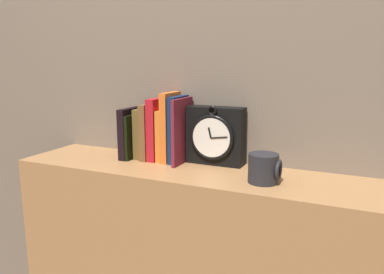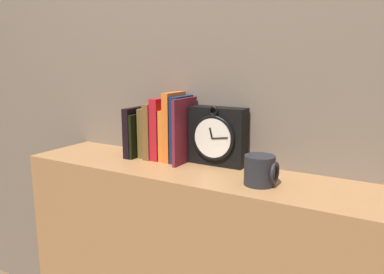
{
  "view_description": "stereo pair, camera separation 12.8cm",
  "coord_description": "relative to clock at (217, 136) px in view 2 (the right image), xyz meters",
  "views": [
    {
      "loc": [
        0.52,
        -1.15,
        1.29
      ],
      "look_at": [
        0.0,
        0.0,
        1.03
      ],
      "focal_mm": 35.0,
      "sensor_mm": 36.0,
      "label": 1
    },
    {
      "loc": [
        0.63,
        -1.09,
        1.29
      ],
      "look_at": [
        0.0,
        0.0,
        1.03
      ],
      "focal_mm": 35.0,
      "sensor_mm": 36.0,
      "label": 2
    }
  ],
  "objects": [
    {
      "name": "book_slot8_maroon",
      "position": [
        -0.11,
        -0.04,
        0.02
      ],
      "size": [
        0.01,
        0.16,
        0.24
      ],
      "color": "maroon",
      "rests_on": "bookshelf"
    },
    {
      "name": "mug",
      "position": [
        0.22,
        -0.14,
        -0.06
      ],
      "size": [
        0.1,
        0.09,
        0.09
      ],
      "color": "#232328",
      "rests_on": "bookshelf"
    },
    {
      "name": "book_slot3_brown",
      "position": [
        -0.26,
        -0.03,
        0.0
      ],
      "size": [
        0.03,
        0.13,
        0.21
      ],
      "color": "brown",
      "rests_on": "bookshelf"
    },
    {
      "name": "book_slot4_red",
      "position": [
        -0.23,
        -0.02,
        0.01
      ],
      "size": [
        0.03,
        0.13,
        0.24
      ],
      "color": "#B41721",
      "rests_on": "bookshelf"
    },
    {
      "name": "book_slot1_black",
      "position": [
        -0.32,
        -0.03,
        -0.02
      ],
      "size": [
        0.01,
        0.15,
        0.17
      ],
      "color": "black",
      "rests_on": "bookshelf"
    },
    {
      "name": "book_slot6_orange",
      "position": [
        -0.17,
        -0.02,
        0.02
      ],
      "size": [
        0.03,
        0.13,
        0.26
      ],
      "color": "orange",
      "rests_on": "bookshelf"
    },
    {
      "name": "book_slot5_orange",
      "position": [
        -0.2,
        -0.02,
        -0.01
      ],
      "size": [
        0.02,
        0.12,
        0.19
      ],
      "color": "orange",
      "rests_on": "bookshelf"
    },
    {
      "name": "book_slot2_brown",
      "position": [
        -0.29,
        -0.02,
        -0.01
      ],
      "size": [
        0.03,
        0.12,
        0.19
      ],
      "color": "brown",
      "rests_on": "bookshelf"
    },
    {
      "name": "book_slot7_navy",
      "position": [
        -0.14,
        -0.02,
        0.02
      ],
      "size": [
        0.03,
        0.13,
        0.25
      ],
      "color": "#12254B",
      "rests_on": "bookshelf"
    },
    {
      "name": "wall_back",
      "position": [
        -0.05,
        0.08,
        0.28
      ],
      "size": [
        6.0,
        0.05,
        2.6
      ],
      "color": "#756656",
      "rests_on": "ground_plane"
    },
    {
      "name": "book_slot0_black",
      "position": [
        -0.34,
        -0.04,
        -0.01
      ],
      "size": [
        0.03,
        0.15,
        0.2
      ],
      "color": "black",
      "rests_on": "bookshelf"
    },
    {
      "name": "clock",
      "position": [
        0.0,
        0.0,
        0.0
      ],
      "size": [
        0.21,
        0.08,
        0.22
      ],
      "color": "black",
      "rests_on": "bookshelf"
    }
  ]
}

